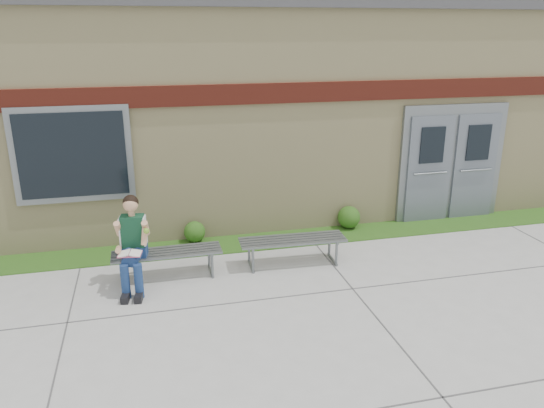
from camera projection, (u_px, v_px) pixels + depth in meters
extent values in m
plane|color=#9E9E99|center=(297.00, 314.00, 7.16)|extent=(80.00, 80.00, 0.00)
cube|color=#1B5015|center=(257.00, 242.00, 9.55)|extent=(16.00, 0.80, 0.02)
cube|color=beige|center=(225.00, 105.00, 12.06)|extent=(16.00, 6.00, 4.00)
cube|color=#3F3F42|center=(222.00, 7.00, 11.40)|extent=(16.20, 6.20, 0.20)
cube|color=maroon|center=(251.00, 94.00, 9.08)|extent=(16.00, 0.06, 0.35)
cube|color=slate|center=(73.00, 155.00, 8.68)|extent=(1.90, 0.08, 1.60)
cube|color=black|center=(72.00, 155.00, 8.64)|extent=(1.70, 0.04, 1.40)
cube|color=slate|center=(451.00, 163.00, 10.43)|extent=(2.20, 0.08, 2.30)
cube|color=slate|center=(429.00, 170.00, 10.30)|extent=(0.92, 0.06, 2.10)
cube|color=slate|center=(474.00, 167.00, 10.52)|extent=(0.92, 0.06, 2.10)
cube|color=slate|center=(167.00, 252.00, 8.10)|extent=(1.66, 0.47, 0.03)
cube|color=slate|center=(124.00, 270.00, 8.02)|extent=(0.04, 0.46, 0.38)
cube|color=slate|center=(211.00, 261.00, 8.32)|extent=(0.04, 0.46, 0.38)
cube|color=slate|center=(293.00, 240.00, 8.55)|extent=(1.73, 0.54, 0.03)
cube|color=slate|center=(251.00, 257.00, 8.47)|extent=(0.06, 0.48, 0.39)
cube|color=slate|center=(332.00, 249.00, 8.78)|extent=(0.06, 0.48, 0.39)
cube|color=navy|center=(135.00, 250.00, 7.92)|extent=(0.39, 0.30, 0.17)
cube|color=#0E3528|center=(133.00, 231.00, 7.80)|extent=(0.36, 0.26, 0.48)
sphere|color=tan|center=(130.00, 204.00, 7.66)|extent=(0.25, 0.25, 0.22)
sphere|color=black|center=(131.00, 203.00, 7.67)|extent=(0.26, 0.26, 0.23)
cylinder|color=navy|center=(125.00, 257.00, 7.65)|extent=(0.22, 0.45, 0.16)
cylinder|color=navy|center=(138.00, 256.00, 7.67)|extent=(0.22, 0.45, 0.16)
cylinder|color=navy|center=(125.00, 282.00, 7.51)|extent=(0.12, 0.12, 0.52)
cylinder|color=navy|center=(139.00, 281.00, 7.52)|extent=(0.12, 0.12, 0.52)
cube|color=black|center=(126.00, 297.00, 7.50)|extent=(0.14, 0.28, 0.10)
cube|color=black|center=(139.00, 297.00, 7.52)|extent=(0.14, 0.28, 0.10)
cylinder|color=tan|center=(118.00, 229.00, 7.71)|extent=(0.13, 0.24, 0.27)
cylinder|color=tan|center=(146.00, 228.00, 7.74)|extent=(0.13, 0.24, 0.27)
cube|color=white|center=(130.00, 253.00, 7.51)|extent=(0.35, 0.28, 0.02)
cube|color=#C84B75|center=(130.00, 254.00, 7.51)|extent=(0.36, 0.29, 0.01)
sphere|color=#78A92D|center=(146.00, 231.00, 7.60)|extent=(0.09, 0.09, 0.09)
sphere|color=#1B5015|center=(195.00, 232.00, 9.48)|extent=(0.38, 0.38, 0.38)
sphere|color=#1B5015|center=(349.00, 217.00, 10.13)|extent=(0.43, 0.43, 0.43)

